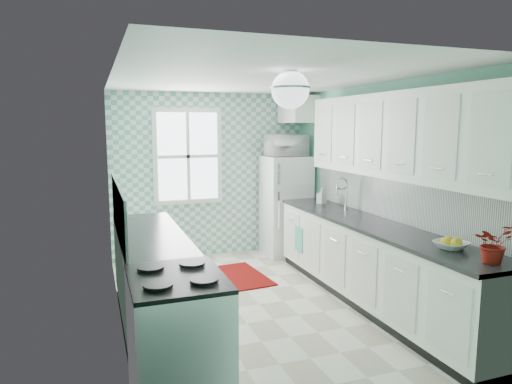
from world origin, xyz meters
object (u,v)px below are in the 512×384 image
object	(u,v)px
microwave	(286,145)
sink	(336,210)
potted_plant	(493,243)
ceiling_light	(290,90)
fruit_bowl	(451,245)
stove	(178,342)
fridge	(286,205)

from	to	relation	value
microwave	sink	bearing A→B (deg)	91.16
sink	potted_plant	size ratio (longest dim) A/B	1.69
ceiling_light	potted_plant	xyz separation A→B (m)	(1.20, -1.20, -1.23)
ceiling_light	sink	bearing A→B (deg)	45.57
ceiling_light	potted_plant	size ratio (longest dim) A/B	1.11
sink	fruit_bowl	xyz separation A→B (m)	(-0.00, -2.00, 0.04)
stove	potted_plant	world-z (taller)	potted_plant
fridge	microwave	xyz separation A→B (m)	(0.00, 0.00, 0.93)
fridge	sink	world-z (taller)	fridge
fridge	microwave	distance (m)	0.93
stove	potted_plant	xyz separation A→B (m)	(2.40, -0.39, 0.59)
microwave	ceiling_light	bearing A→B (deg)	64.36
fruit_bowl	microwave	size ratio (longest dim) A/B	0.47
fridge	stove	size ratio (longest dim) A/B	1.59
sink	microwave	world-z (taller)	microwave
sink	fridge	bearing A→B (deg)	94.16
ceiling_light	microwave	world-z (taller)	ceiling_light
stove	fruit_bowl	bearing A→B (deg)	1.11
fridge	fruit_bowl	world-z (taller)	fridge
fridge	sink	xyz separation A→B (m)	(0.09, -1.39, 0.16)
ceiling_light	potted_plant	world-z (taller)	ceiling_light
ceiling_light	sink	world-z (taller)	ceiling_light
fridge	microwave	world-z (taller)	microwave
ceiling_light	fruit_bowl	world-z (taller)	ceiling_light
sink	microwave	bearing A→B (deg)	94.14
ceiling_light	microwave	size ratio (longest dim) A/B	0.59
potted_plant	fridge	bearing A→B (deg)	91.35
sink	microwave	xyz separation A→B (m)	(-0.09, 1.40, 0.77)
fruit_bowl	sink	bearing A→B (deg)	89.87
stove	ceiling_light	bearing A→B (deg)	34.34
stove	microwave	distance (m)	4.31
ceiling_light	potted_plant	distance (m)	2.10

